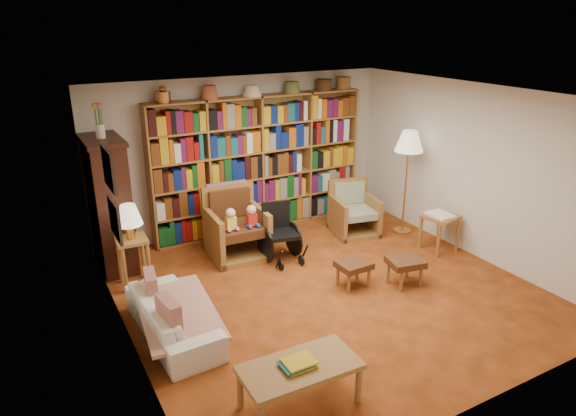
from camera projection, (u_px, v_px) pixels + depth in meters
floor at (325, 288)px, 6.74m from camera, size 5.00×5.00×0.00m
ceiling at (331, 96)px, 5.87m from camera, size 5.00×5.00×0.00m
wall_back at (244, 154)px, 8.35m from camera, size 5.00×0.00×5.00m
wall_front at (493, 286)px, 4.25m from camera, size 5.00×0.00×5.00m
wall_left at (120, 238)px, 5.17m from camera, size 0.00×5.00×5.00m
wall_right at (472, 171)px, 7.44m from camera, size 0.00×5.00×5.00m
bookshelf at (260, 160)px, 8.33m from camera, size 3.60×0.30×2.42m
curio_cabinet at (110, 203)px, 7.03m from camera, size 0.50×0.95×2.40m
framed_pictures at (112, 195)px, 5.30m from camera, size 0.03×0.52×0.97m
sofa at (173, 316)px, 5.69m from camera, size 1.63×0.70×0.47m
sofa_throw at (177, 310)px, 5.69m from camera, size 0.93×1.55×0.04m
cushion_left at (151, 288)px, 5.84m from camera, size 0.18×0.40×0.38m
cushion_right at (169, 318)px, 5.26m from camera, size 0.18×0.41×0.40m
side_table_lamp at (133, 252)px, 6.67m from camera, size 0.40×0.40×0.67m
table_lamp at (129, 216)px, 6.49m from camera, size 0.34×0.34×0.46m
armchair_leather at (234, 227)px, 7.62m from camera, size 0.86×0.91×1.03m
armchair_sage at (351, 213)px, 8.42m from camera, size 0.82×0.84×0.85m
wheelchair at (280, 234)px, 7.45m from camera, size 0.50×0.68×0.85m
floor_lamp at (409, 145)px, 8.01m from camera, size 0.45×0.45×1.70m
side_table_papers at (440, 222)px, 7.70m from camera, size 0.55×0.55×0.59m
footstool_a at (354, 266)px, 6.69m from camera, size 0.43×0.37×0.36m
footstool_b at (405, 264)px, 6.73m from camera, size 0.51×0.46×0.37m
coffee_table at (300, 370)px, 4.59m from camera, size 1.09×0.56×0.49m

